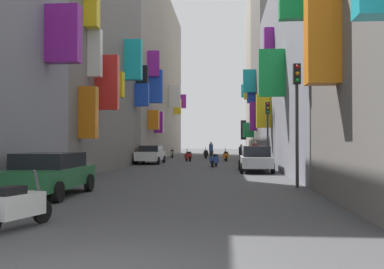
{
  "coord_description": "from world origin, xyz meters",
  "views": [
    {
      "loc": [
        1.94,
        -4.71,
        1.7
      ],
      "look_at": [
        -0.48,
        25.33,
        2.25
      ],
      "focal_mm": 39.02,
      "sensor_mm": 36.0,
      "label": 1
    }
  ],
  "objects_px": {
    "scooter_white": "(18,205)",
    "scooter_silver": "(172,153)",
    "scooter_red": "(188,156)",
    "traffic_light_near_corner": "(268,123)",
    "parked_car_silver": "(255,158)",
    "scooter_black": "(206,154)",
    "parked_car_white": "(151,154)",
    "pedestrian_near_left": "(241,154)",
    "scooter_orange": "(226,156)",
    "traffic_light_far_corner": "(297,104)",
    "pedestrian_near_right": "(211,151)",
    "parked_car_green": "(48,173)",
    "pedestrian_crossing": "(255,154)",
    "scooter_blue": "(214,160)"
  },
  "relations": [
    {
      "from": "scooter_white",
      "to": "scooter_silver",
      "type": "bearing_deg",
      "value": 92.67
    },
    {
      "from": "scooter_red",
      "to": "traffic_light_near_corner",
      "type": "relative_size",
      "value": 0.41
    },
    {
      "from": "parked_car_silver",
      "to": "scooter_black",
      "type": "xyz_separation_m",
      "value": [
        -3.77,
        19.77,
        -0.3
      ]
    },
    {
      "from": "parked_car_white",
      "to": "pedestrian_near_left",
      "type": "height_order",
      "value": "pedestrian_near_left"
    },
    {
      "from": "scooter_orange",
      "to": "traffic_light_far_corner",
      "type": "xyz_separation_m",
      "value": [
        2.63,
        -21.96,
        2.65
      ]
    },
    {
      "from": "pedestrian_near_right",
      "to": "parked_car_white",
      "type": "bearing_deg",
      "value": -120.09
    },
    {
      "from": "scooter_red",
      "to": "scooter_white",
      "type": "xyz_separation_m",
      "value": [
        -0.74,
        -29.13,
        0.0
      ]
    },
    {
      "from": "scooter_white",
      "to": "pedestrian_near_right",
      "type": "relative_size",
      "value": 1.03
    },
    {
      "from": "scooter_red",
      "to": "parked_car_green",
      "type": "bearing_deg",
      "value": -95.42
    },
    {
      "from": "parked_car_green",
      "to": "traffic_light_near_corner",
      "type": "distance_m",
      "value": 16.58
    },
    {
      "from": "pedestrian_near_right",
      "to": "traffic_light_far_corner",
      "type": "height_order",
      "value": "traffic_light_far_corner"
    },
    {
      "from": "pedestrian_crossing",
      "to": "pedestrian_near_right",
      "type": "relative_size",
      "value": 1.02
    },
    {
      "from": "parked_car_green",
      "to": "pedestrian_near_right",
      "type": "height_order",
      "value": "pedestrian_near_right"
    },
    {
      "from": "scooter_silver",
      "to": "scooter_orange",
      "type": "distance_m",
      "value": 9.36
    },
    {
      "from": "scooter_orange",
      "to": "pedestrian_crossing",
      "type": "relative_size",
      "value": 1.09
    },
    {
      "from": "scooter_orange",
      "to": "scooter_silver",
      "type": "bearing_deg",
      "value": 128.32
    },
    {
      "from": "scooter_orange",
      "to": "traffic_light_far_corner",
      "type": "relative_size",
      "value": 0.41
    },
    {
      "from": "parked_car_white",
      "to": "traffic_light_far_corner",
      "type": "height_order",
      "value": "traffic_light_far_corner"
    },
    {
      "from": "parked_car_silver",
      "to": "traffic_light_near_corner",
      "type": "height_order",
      "value": "traffic_light_near_corner"
    },
    {
      "from": "scooter_blue",
      "to": "pedestrian_crossing",
      "type": "bearing_deg",
      "value": 10.65
    },
    {
      "from": "scooter_white",
      "to": "traffic_light_far_corner",
      "type": "height_order",
      "value": "traffic_light_far_corner"
    },
    {
      "from": "parked_car_green",
      "to": "pedestrian_crossing",
      "type": "height_order",
      "value": "pedestrian_crossing"
    },
    {
      "from": "scooter_black",
      "to": "pedestrian_near_left",
      "type": "height_order",
      "value": "pedestrian_near_left"
    },
    {
      "from": "scooter_silver",
      "to": "traffic_light_near_corner",
      "type": "distance_m",
      "value": 20.12
    },
    {
      "from": "scooter_blue",
      "to": "scooter_orange",
      "type": "relative_size",
      "value": 0.94
    },
    {
      "from": "parked_car_green",
      "to": "pedestrian_near_right",
      "type": "relative_size",
      "value": 2.36
    },
    {
      "from": "pedestrian_crossing",
      "to": "scooter_black",
      "type": "bearing_deg",
      "value": 106.03
    },
    {
      "from": "scooter_black",
      "to": "scooter_white",
      "type": "bearing_deg",
      "value": -93.14
    },
    {
      "from": "parked_car_white",
      "to": "pedestrian_near_left",
      "type": "relative_size",
      "value": 2.83
    },
    {
      "from": "scooter_white",
      "to": "pedestrian_near_left",
      "type": "bearing_deg",
      "value": 78.22
    },
    {
      "from": "scooter_white",
      "to": "scooter_blue",
      "type": "xyz_separation_m",
      "value": [
        3.27,
        21.14,
        -0.0
      ]
    },
    {
      "from": "scooter_black",
      "to": "pedestrian_near_right",
      "type": "distance_m",
      "value": 3.71
    },
    {
      "from": "scooter_blue",
      "to": "pedestrian_near_left",
      "type": "height_order",
      "value": "pedestrian_near_left"
    },
    {
      "from": "scooter_red",
      "to": "scooter_orange",
      "type": "distance_m",
      "value": 3.4
    },
    {
      "from": "parked_car_silver",
      "to": "scooter_silver",
      "type": "bearing_deg",
      "value": 109.69
    },
    {
      "from": "parked_car_silver",
      "to": "pedestrian_near_right",
      "type": "xyz_separation_m",
      "value": [
        -3.1,
        16.15,
        0.09
      ]
    },
    {
      "from": "scooter_white",
      "to": "pedestrian_near_right",
      "type": "xyz_separation_m",
      "value": [
        2.65,
        32.41,
        0.4
      ]
    },
    {
      "from": "pedestrian_near_left",
      "to": "traffic_light_far_corner",
      "type": "xyz_separation_m",
      "value": [
        1.42,
        -17.45,
        2.36
      ]
    },
    {
      "from": "scooter_red",
      "to": "parked_car_silver",
      "type": "bearing_deg",
      "value": -68.73
    },
    {
      "from": "scooter_orange",
      "to": "traffic_light_near_corner",
      "type": "bearing_deg",
      "value": -76.04
    },
    {
      "from": "scooter_orange",
      "to": "pedestrian_crossing",
      "type": "height_order",
      "value": "pedestrian_crossing"
    },
    {
      "from": "parked_car_green",
      "to": "scooter_blue",
      "type": "bearing_deg",
      "value": 73.44
    },
    {
      "from": "pedestrian_crossing",
      "to": "scooter_silver",
      "type": "bearing_deg",
      "value": 116.8
    },
    {
      "from": "parked_car_silver",
      "to": "scooter_black",
      "type": "relative_size",
      "value": 2.45
    },
    {
      "from": "scooter_silver",
      "to": "pedestrian_crossing",
      "type": "relative_size",
      "value": 1.11
    },
    {
      "from": "scooter_blue",
      "to": "pedestrian_crossing",
      "type": "height_order",
      "value": "pedestrian_crossing"
    },
    {
      "from": "scooter_red",
      "to": "scooter_black",
      "type": "height_order",
      "value": "same"
    },
    {
      "from": "scooter_silver",
      "to": "pedestrian_near_left",
      "type": "bearing_deg",
      "value": -59.38
    },
    {
      "from": "scooter_white",
      "to": "pedestrian_crossing",
      "type": "xyz_separation_m",
      "value": [
        6.11,
        21.67,
        0.42
      ]
    },
    {
      "from": "scooter_white",
      "to": "scooter_red",
      "type": "bearing_deg",
      "value": 88.54
    }
  ]
}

